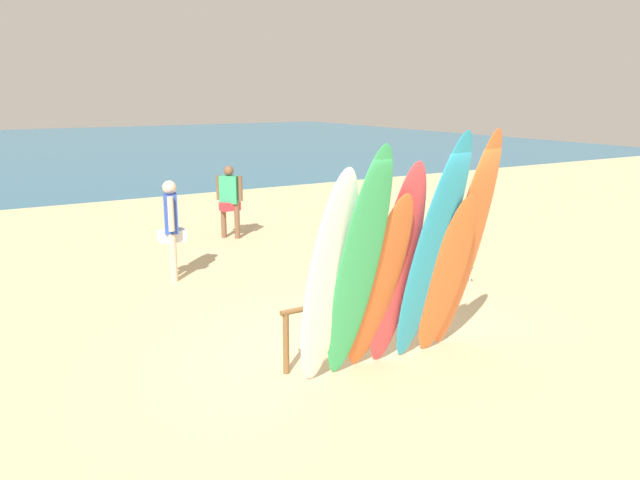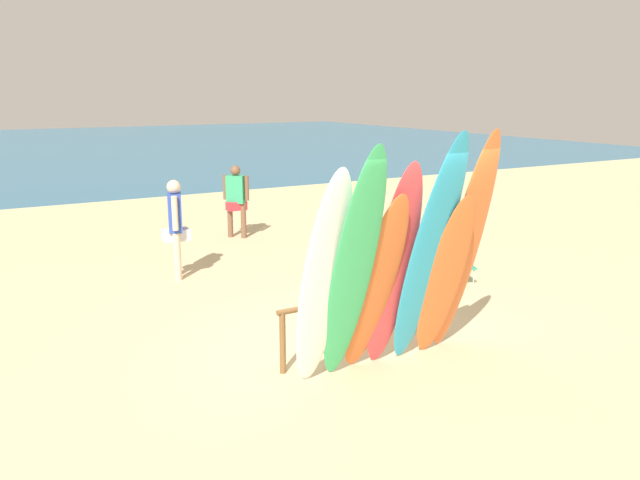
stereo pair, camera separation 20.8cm
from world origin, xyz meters
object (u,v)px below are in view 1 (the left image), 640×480
surfboard_teal_4 (432,253)px  beachgoer_near_rack (230,197)px  surfboard_red_3 (396,268)px  surfboard_orange_6 (466,244)px  surfboard_white_0 (328,282)px  surfboard_orange_5 (446,277)px  beachgoer_by_water (171,223)px  beach_chair_blue (450,255)px  beach_chair_red (388,243)px  surfboard_green_1 (358,270)px  surfboard_orange_2 (379,285)px  surfboard_rack (368,309)px

surfboard_teal_4 → beachgoer_near_rack: 7.39m
surfboard_red_3 → surfboard_orange_6: surfboard_orange_6 is taller
surfboard_white_0 → surfboard_orange_5: size_ratio=1.18×
surfboard_red_3 → surfboard_orange_6: (1.03, 0.00, 0.15)m
beachgoer_near_rack → beachgoer_by_water: bearing=95.0°
surfboard_white_0 → beach_chair_blue: bearing=31.9°
beach_chair_red → surfboard_green_1: bearing=-139.9°
surfboard_orange_6 → beachgoer_near_rack: size_ratio=1.79×
surfboard_red_3 → beachgoer_near_rack: bearing=85.0°
surfboard_orange_6 → beachgoer_near_rack: surfboard_orange_6 is taller
surfboard_teal_4 → beachgoer_by_water: 5.18m
surfboard_orange_6 → surfboard_orange_5: bearing=-178.0°
surfboard_orange_2 → beach_chair_blue: size_ratio=2.57×
surfboard_green_1 → surfboard_orange_6: (1.66, 0.17, 0.04)m
surfboard_orange_2 → surfboard_orange_6: 1.30m
surfboard_orange_2 → beach_chair_red: 4.66m
beachgoer_by_water → beachgoer_near_rack: beachgoer_by_water is taller
beachgoer_by_water → surfboard_rack: bearing=30.2°
surfboard_teal_4 → beach_chair_blue: size_ratio=3.27×
surfboard_teal_4 → surfboard_orange_5: size_ratio=1.34×
surfboard_rack → surfboard_teal_4: bearing=-64.4°
beachgoer_near_rack → surfboard_orange_5: bearing=133.1°
surfboard_green_1 → beach_chair_blue: (3.68, 2.59, -0.91)m
surfboard_teal_4 → surfboard_white_0: bearing=172.4°
beach_chair_blue → surfboard_red_3: bearing=-119.4°
surfboard_teal_4 → beach_chair_red: 4.46m
surfboard_white_0 → surfboard_red_3: (0.92, 0.06, -0.00)m
surfboard_white_0 → surfboard_orange_5: 1.64m
surfboard_green_1 → surfboard_red_3: size_ratio=1.12×
surfboard_orange_2 → surfboard_white_0: bearing=179.1°
surfboard_green_1 → surfboard_orange_6: surfboard_orange_6 is taller
surfboard_orange_5 → beach_chair_red: size_ratio=2.59×
beachgoer_near_rack → beach_chair_blue: size_ratio=1.80×
surfboard_red_3 → surfboard_teal_4: bearing=-13.7°
surfboard_teal_4 → beachgoer_near_rack: bearing=79.5°
surfboard_rack → beach_chair_red: 3.98m
beach_chair_red → beachgoer_near_rack: bearing=104.0°
surfboard_teal_4 → beach_chair_blue: 3.80m
beach_chair_red → beach_chair_blue: size_ratio=0.95×
surfboard_orange_6 → beach_chair_red: bearing=61.4°
surfboard_orange_2 → beachgoer_by_water: surfboard_orange_2 is taller
surfboard_white_0 → surfboard_orange_6: 1.95m
surfboard_orange_5 → beach_chair_red: bearing=65.2°
surfboard_white_0 → beachgoer_by_water: surfboard_white_0 is taller
surfboard_white_0 → surfboard_red_3: size_ratio=1.00×
surfboard_rack → surfboard_teal_4: surfboard_teal_4 is taller
surfboard_orange_2 → surfboard_red_3: bearing=-3.9°
surfboard_red_3 → beachgoer_near_rack: size_ratio=1.60×
surfboard_rack → surfboard_orange_5: bearing=-43.5°
surfboard_orange_2 → beach_chair_blue: surfboard_orange_2 is taller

